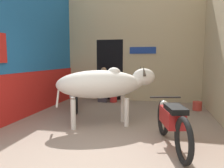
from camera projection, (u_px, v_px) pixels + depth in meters
ground_plane at (87, 163)px, 3.18m from camera, size 30.00×30.00×0.00m
wall_left_shopfront at (29, 40)px, 5.88m from camera, size 0.25×4.94×4.14m
wall_back_with_doorway at (126, 51)px, 8.04m from camera, size 4.78×0.93×4.14m
cow at (104, 84)px, 4.88m from camera, size 2.26×1.36×1.36m
motorcycle_near at (172, 121)px, 3.70m from camera, size 0.66×1.87×0.80m
motorcycle_far at (74, 94)px, 6.53m from camera, size 0.95×1.77×0.81m
shopkeeper_seated at (103, 84)px, 7.70m from camera, size 0.45×0.33×1.21m
plastic_stool at (113, 95)px, 7.63m from camera, size 0.35×0.35×0.43m
bucket at (197, 106)px, 6.42m from camera, size 0.26×0.26×0.26m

